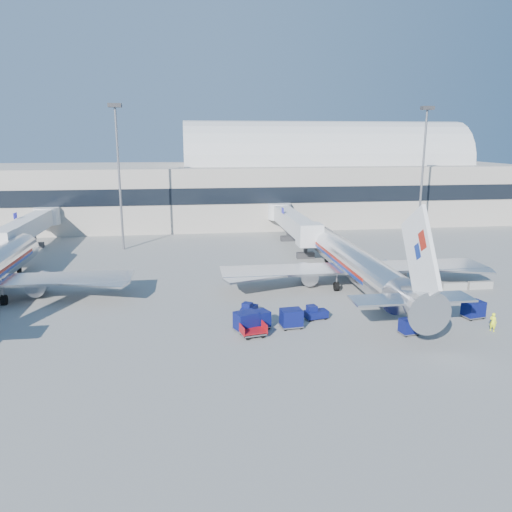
{
  "coord_description": "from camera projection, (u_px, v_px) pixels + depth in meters",
  "views": [
    {
      "loc": [
        -9.56,
        -50.61,
        17.43
      ],
      "look_at": [
        -1.76,
        6.0,
        3.92
      ],
      "focal_mm": 35.0,
      "sensor_mm": 36.0,
      "label": 1
    }
  ],
  "objects": [
    {
      "name": "barrier_mid",
      "position": [
        454.0,
        286.0,
        58.73
      ],
      "size": [
        3.0,
        0.55,
        0.9
      ],
      "primitive_type": "cube",
      "color": "#9E9E96",
      "rests_on": "ground"
    },
    {
      "name": "cart_train_b",
      "position": [
        259.0,
        319.0,
        46.63
      ],
      "size": [
        2.38,
        2.14,
        1.72
      ],
      "rotation": [
        0.0,
        0.0,
        0.4
      ],
      "color": "#0A104C",
      "rests_on": "ground"
    },
    {
      "name": "cart_train_c",
      "position": [
        246.0,
        321.0,
        45.97
      ],
      "size": [
        2.59,
        2.31,
        1.88
      ],
      "rotation": [
        0.0,
        0.0,
        0.39
      ],
      "color": "#0A104C",
      "rests_on": "ground"
    },
    {
      "name": "barrier_far",
      "position": [
        480.0,
        285.0,
        59.17
      ],
      "size": [
        3.0,
        0.55,
        0.9
      ],
      "primitive_type": "cube",
      "color": "#9E9E96",
      "rests_on": "ground"
    },
    {
      "name": "tug_right",
      "position": [
        416.0,
        306.0,
        51.05
      ],
      "size": [
        2.38,
        1.56,
        1.43
      ],
      "rotation": [
        0.0,
        0.0,
        -0.23
      ],
      "color": "#0A104C",
      "rests_on": "ground"
    },
    {
      "name": "tug_lead",
      "position": [
        315.0,
        313.0,
        49.17
      ],
      "size": [
        2.41,
        1.55,
        1.45
      ],
      "rotation": [
        0.0,
        0.0,
        0.21
      ],
      "color": "#0A104C",
      "rests_on": "ground"
    },
    {
      "name": "ground",
      "position": [
        280.0,
        303.0,
        54.07
      ],
      "size": [
        260.0,
        260.0,
        0.0
      ],
      "primitive_type": "plane",
      "color": "gray",
      "rests_on": "ground"
    },
    {
      "name": "tug_left",
      "position": [
        249.0,
        309.0,
        50.46
      ],
      "size": [
        2.02,
        2.33,
        1.37
      ],
      "rotation": [
        0.0,
        0.0,
        0.99
      ],
      "color": "#0A104C",
      "rests_on": "ground"
    },
    {
      "name": "airliner_main",
      "position": [
        356.0,
        264.0,
        59.07
      ],
      "size": [
        32.0,
        37.26,
        12.07
      ],
      "color": "silver",
      "rests_on": "ground"
    },
    {
      "name": "cart_solo_near",
      "position": [
        409.0,
        326.0,
        45.31
      ],
      "size": [
        1.85,
        1.53,
        1.46
      ],
      "rotation": [
        0.0,
        0.0,
        0.17
      ],
      "color": "#0A104C",
      "rests_on": "ground"
    },
    {
      "name": "mast_west",
      "position": [
        118.0,
        156.0,
        76.94
      ],
      "size": [
        2.0,
        1.2,
        22.6
      ],
      "color": "slate",
      "rests_on": "ground"
    },
    {
      "name": "mast_east",
      "position": [
        424.0,
        154.0,
        83.58
      ],
      "size": [
        2.0,
        1.2,
        22.6
      ],
      "color": "slate",
      "rests_on": "ground"
    },
    {
      "name": "cart_open_red",
      "position": [
        253.0,
        332.0,
        44.86
      ],
      "size": [
        2.49,
        1.97,
        0.6
      ],
      "rotation": [
        0.0,
        0.0,
        0.19
      ],
      "color": "slate",
      "rests_on": "ground"
    },
    {
      "name": "barrier_near",
      "position": [
        428.0,
        287.0,
        58.29
      ],
      "size": [
        3.0,
        0.55,
        0.9
      ],
      "primitive_type": "cube",
      "color": "#9E9E96",
      "rests_on": "ground"
    },
    {
      "name": "jetbridge_near",
      "position": [
        291.0,
        221.0,
        83.88
      ],
      "size": [
        4.4,
        27.5,
        6.25
      ],
      "color": "silver",
      "rests_on": "ground"
    },
    {
      "name": "cart_solo_far",
      "position": [
        473.0,
        309.0,
        49.4
      ],
      "size": [
        2.25,
        1.89,
        1.75
      ],
      "rotation": [
        0.0,
        0.0,
        0.2
      ],
      "color": "#0A104C",
      "rests_on": "ground"
    },
    {
      "name": "ramp_worker",
      "position": [
        493.0,
        322.0,
        46.08
      ],
      "size": [
        0.7,
        0.78,
        1.78
      ],
      "primitive_type": "imported",
      "rotation": [
        0.0,
        0.0,
        2.1
      ],
      "color": "#E8FF1A",
      "rests_on": "ground"
    },
    {
      "name": "jetbridge_mid",
      "position": [
        29.0,
        227.0,
        78.3
      ],
      "size": [
        4.4,
        27.5,
        6.25
      ],
      "color": "silver",
      "rests_on": "ground"
    },
    {
      "name": "terminal",
      "position": [
        168.0,
        187.0,
        104.49
      ],
      "size": [
        170.0,
        28.15,
        21.0
      ],
      "color": "#B2AA9E",
      "rests_on": "ground"
    },
    {
      "name": "cart_train_a",
      "position": [
        291.0,
        318.0,
        46.88
      ],
      "size": [
        2.2,
        1.77,
        1.81
      ],
      "rotation": [
        0.0,
        0.0,
        0.1
      ],
      "color": "#0A104C",
      "rests_on": "ground"
    }
  ]
}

